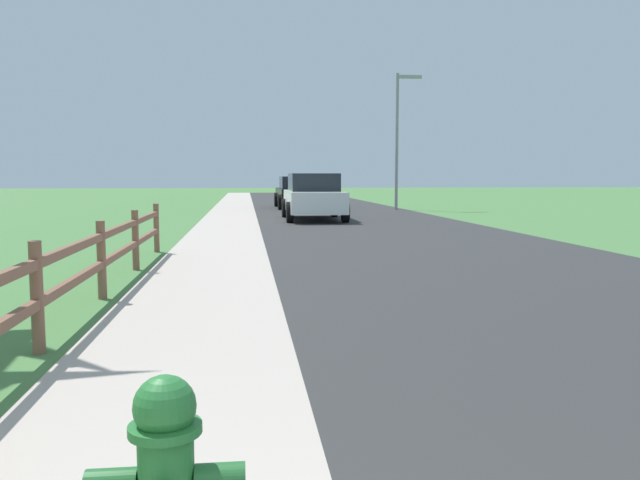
# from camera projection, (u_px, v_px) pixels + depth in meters

# --- Properties ---
(ground_plane) EXTENTS (120.00, 120.00, 0.00)m
(ground_plane) POSITION_uv_depth(u_px,v_px,m) (256.00, 216.00, 25.26)
(ground_plane) COLOR #4B7D41
(road_asphalt) EXTENTS (7.00, 66.00, 0.01)m
(road_asphalt) POSITION_uv_depth(u_px,v_px,m) (337.00, 212.00, 27.64)
(road_asphalt) COLOR #303030
(road_asphalt) RESTS_ON ground
(curb_concrete) EXTENTS (6.00, 66.00, 0.01)m
(curb_concrete) POSITION_uv_depth(u_px,v_px,m) (184.00, 213.00, 26.89)
(curb_concrete) COLOR #BDAEA1
(curb_concrete) RESTS_ON ground
(grass_verge) EXTENTS (5.00, 66.00, 0.00)m
(grass_verge) POSITION_uv_depth(u_px,v_px,m) (147.00, 213.00, 26.72)
(grass_verge) COLOR #4B7D41
(grass_verge) RESTS_ON ground
(rail_fence) EXTENTS (0.11, 12.69, 0.99)m
(rail_fence) POSITION_uv_depth(u_px,v_px,m) (75.00, 268.00, 6.78)
(rail_fence) COLOR brown
(rail_fence) RESTS_ON ground
(parked_suv_white) EXTENTS (2.11, 4.65, 1.64)m
(parked_suv_white) POSITION_uv_depth(u_px,v_px,m) (313.00, 196.00, 22.84)
(parked_suv_white) COLOR white
(parked_suv_white) RESTS_ON ground
(parked_car_black) EXTENTS (2.19, 5.01, 1.53)m
(parked_car_black) POSITION_uv_depth(u_px,v_px,m) (298.00, 192.00, 31.16)
(parked_car_black) COLOR black
(parked_car_black) RESTS_ON ground
(street_lamp) EXTENTS (1.17, 0.20, 6.18)m
(street_lamp) POSITION_uv_depth(u_px,v_px,m) (399.00, 129.00, 29.25)
(street_lamp) COLOR gray
(street_lamp) RESTS_ON ground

